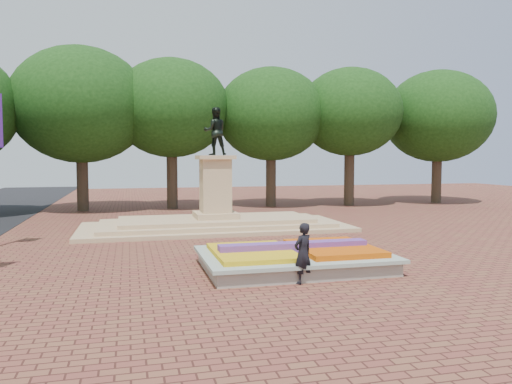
% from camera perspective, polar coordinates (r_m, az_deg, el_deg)
% --- Properties ---
extents(ground, '(90.00, 90.00, 0.00)m').
position_cam_1_polar(ground, '(18.92, -0.52, -7.61)').
color(ground, brown).
rests_on(ground, ground).
extents(flower_bed, '(6.30, 4.30, 0.91)m').
position_cam_1_polar(flower_bed, '(17.24, 4.43, -7.49)').
color(flower_bed, gray).
rests_on(flower_bed, ground).
extents(monument, '(14.00, 6.00, 6.40)m').
position_cam_1_polar(monument, '(26.53, -4.65, -2.34)').
color(monument, tan).
rests_on(monument, ground).
extents(tree_row_back, '(44.80, 8.80, 10.43)m').
position_cam_1_polar(tree_row_back, '(36.73, -3.73, 8.46)').
color(tree_row_back, '#372B1E').
rests_on(tree_row_back, ground).
extents(pedestrian, '(0.80, 0.70, 1.84)m').
position_cam_1_polar(pedestrian, '(15.16, 5.39, -6.99)').
color(pedestrian, black).
rests_on(pedestrian, ground).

